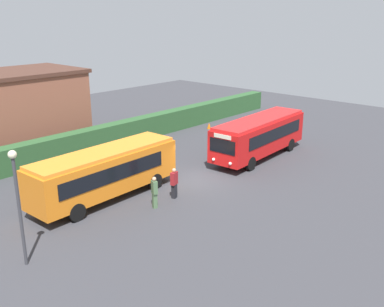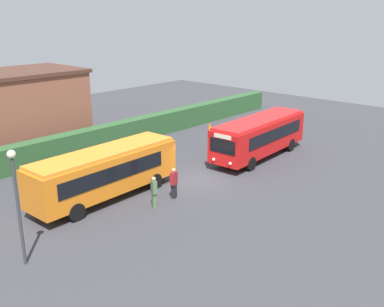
% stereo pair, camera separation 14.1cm
% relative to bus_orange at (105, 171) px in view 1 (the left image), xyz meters
% --- Properties ---
extents(ground_plane, '(64.00, 64.00, 0.00)m').
position_rel_bus_orange_xyz_m(ground_plane, '(5.91, -1.86, -1.74)').
color(ground_plane, '#38383D').
extents(bus_orange, '(9.69, 2.81, 3.00)m').
position_rel_bus_orange_xyz_m(bus_orange, '(0.00, 0.00, 0.00)').
color(bus_orange, orange).
rests_on(bus_orange, ground_plane).
extents(bus_red, '(9.83, 3.04, 3.04)m').
position_rel_bus_orange_xyz_m(bus_red, '(12.67, -2.20, 0.02)').
color(bus_red, red).
rests_on(bus_red, ground_plane).
extents(person_left, '(0.38, 0.45, 1.87)m').
position_rel_bus_orange_xyz_m(person_left, '(0.99, -3.10, -0.74)').
color(person_left, '#4C6B47').
rests_on(person_left, ground_plane).
extents(person_center, '(0.50, 0.44, 1.82)m').
position_rel_bus_orange_xyz_m(person_center, '(2.42, 2.06, -0.78)').
color(person_center, black).
rests_on(person_center, ground_plane).
extents(person_right, '(0.55, 0.38, 1.88)m').
position_rel_bus_orange_xyz_m(person_right, '(2.75, -2.92, -0.75)').
color(person_right, black).
rests_on(person_right, ground_plane).
extents(person_far, '(0.44, 0.54, 1.87)m').
position_rel_bus_orange_xyz_m(person_far, '(13.08, 0.83, -0.75)').
color(person_far, olive).
rests_on(person_far, ground_plane).
extents(hedge_row, '(44.00, 1.20, 1.88)m').
position_rel_bus_orange_xyz_m(hedge_row, '(5.91, 8.34, -0.80)').
color(hedge_row, '#2B542C').
rests_on(hedge_row, ground_plane).
extents(depot_building, '(11.89, 6.80, 6.19)m').
position_rel_bus_orange_xyz_m(depot_building, '(0.91, 13.82, 1.37)').
color(depot_building, brown).
rests_on(depot_building, ground_plane).
extents(traffic_cone, '(0.36, 0.36, 0.60)m').
position_rel_bus_orange_xyz_m(traffic_cone, '(16.70, 6.10, -1.44)').
color(traffic_cone, orange).
rests_on(traffic_cone, ground_plane).
extents(lamppost, '(0.36, 0.36, 5.27)m').
position_rel_bus_orange_xyz_m(lamppost, '(-6.85, -3.19, 1.57)').
color(lamppost, '#38383D').
rests_on(lamppost, ground_plane).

